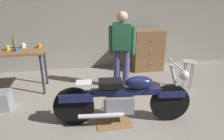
{
  "coord_description": "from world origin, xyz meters",
  "views": [
    {
      "loc": [
        -0.61,
        -2.83,
        1.99
      ],
      "look_at": [
        0.02,
        0.7,
        0.65
      ],
      "focal_mm": 32.82,
      "sensor_mm": 36.0,
      "label": 1
    }
  ],
  "objects_px": {
    "motorcycle": "(124,97)",
    "mug_white_ceramic": "(23,45)",
    "mug_yellow_tall": "(8,48)",
    "shop_stool": "(189,67)",
    "wooden_dresser": "(148,50)",
    "mug_orange_travel": "(39,46)",
    "person_standing": "(122,47)",
    "mug_blue_enamel": "(16,49)",
    "bottle": "(14,44)"
  },
  "relations": [
    {
      "from": "mug_yellow_tall",
      "to": "person_standing",
      "type": "bearing_deg",
      "value": -6.69
    },
    {
      "from": "mug_orange_travel",
      "to": "mug_blue_enamel",
      "type": "bearing_deg",
      "value": -154.95
    },
    {
      "from": "shop_stool",
      "to": "mug_blue_enamel",
      "type": "height_order",
      "value": "mug_blue_enamel"
    },
    {
      "from": "wooden_dresser",
      "to": "mug_orange_travel",
      "type": "height_order",
      "value": "wooden_dresser"
    },
    {
      "from": "shop_stool",
      "to": "wooden_dresser",
      "type": "height_order",
      "value": "wooden_dresser"
    },
    {
      "from": "person_standing",
      "to": "wooden_dresser",
      "type": "bearing_deg",
      "value": -115.04
    },
    {
      "from": "motorcycle",
      "to": "mug_yellow_tall",
      "type": "height_order",
      "value": "mug_yellow_tall"
    },
    {
      "from": "motorcycle",
      "to": "mug_white_ceramic",
      "type": "bearing_deg",
      "value": 141.66
    },
    {
      "from": "mug_yellow_tall",
      "to": "bottle",
      "type": "relative_size",
      "value": 0.46
    },
    {
      "from": "person_standing",
      "to": "shop_stool",
      "type": "distance_m",
      "value": 1.52
    },
    {
      "from": "mug_orange_travel",
      "to": "shop_stool",
      "type": "bearing_deg",
      "value": -12.5
    },
    {
      "from": "mug_yellow_tall",
      "to": "mug_blue_enamel",
      "type": "xyz_separation_m",
      "value": [
        0.19,
        -0.1,
        -0.0
      ]
    },
    {
      "from": "bottle",
      "to": "mug_blue_enamel",
      "type": "bearing_deg",
      "value": -71.99
    },
    {
      "from": "bottle",
      "to": "shop_stool",
      "type": "bearing_deg",
      "value": -12.02
    },
    {
      "from": "motorcycle",
      "to": "person_standing",
      "type": "bearing_deg",
      "value": 84.67
    },
    {
      "from": "motorcycle",
      "to": "mug_yellow_tall",
      "type": "bearing_deg",
      "value": 148.22
    },
    {
      "from": "shop_stool",
      "to": "mug_white_ceramic",
      "type": "height_order",
      "value": "mug_white_ceramic"
    },
    {
      "from": "mug_yellow_tall",
      "to": "mug_white_ceramic",
      "type": "relative_size",
      "value": 0.9
    },
    {
      "from": "mug_yellow_tall",
      "to": "mug_blue_enamel",
      "type": "bearing_deg",
      "value": -28.77
    },
    {
      "from": "motorcycle",
      "to": "shop_stool",
      "type": "xyz_separation_m",
      "value": [
        1.68,
        0.99,
        0.05
      ]
    },
    {
      "from": "wooden_dresser",
      "to": "mug_orange_travel",
      "type": "distance_m",
      "value": 2.79
    },
    {
      "from": "person_standing",
      "to": "mug_blue_enamel",
      "type": "xyz_separation_m",
      "value": [
        -2.15,
        0.17,
        0.03
      ]
    },
    {
      "from": "motorcycle",
      "to": "wooden_dresser",
      "type": "distance_m",
      "value": 2.63
    },
    {
      "from": "mug_blue_enamel",
      "to": "wooden_dresser",
      "type": "bearing_deg",
      "value": 15.03
    },
    {
      "from": "person_standing",
      "to": "mug_orange_travel",
      "type": "xyz_separation_m",
      "value": [
        -1.73,
        0.37,
        0.02
      ]
    },
    {
      "from": "wooden_dresser",
      "to": "mug_orange_travel",
      "type": "xyz_separation_m",
      "value": [
        -2.69,
        -0.64,
        0.4
      ]
    },
    {
      "from": "shop_stool",
      "to": "bottle",
      "type": "xyz_separation_m",
      "value": [
        -3.66,
        0.78,
        0.5
      ]
    },
    {
      "from": "mug_yellow_tall",
      "to": "motorcycle",
      "type": "bearing_deg",
      "value": -37.51
    },
    {
      "from": "mug_yellow_tall",
      "to": "mug_blue_enamel",
      "type": "height_order",
      "value": "mug_yellow_tall"
    },
    {
      "from": "shop_stool",
      "to": "mug_yellow_tall",
      "type": "relative_size",
      "value": 5.75
    },
    {
      "from": "motorcycle",
      "to": "bottle",
      "type": "distance_m",
      "value": 2.72
    },
    {
      "from": "mug_orange_travel",
      "to": "mug_blue_enamel",
      "type": "height_order",
      "value": "mug_blue_enamel"
    },
    {
      "from": "shop_stool",
      "to": "mug_white_ceramic",
      "type": "distance_m",
      "value": 3.6
    },
    {
      "from": "shop_stool",
      "to": "mug_yellow_tall",
      "type": "height_order",
      "value": "mug_yellow_tall"
    },
    {
      "from": "shop_stool",
      "to": "mug_yellow_tall",
      "type": "distance_m",
      "value": 3.83
    },
    {
      "from": "person_standing",
      "to": "bottle",
      "type": "xyz_separation_m",
      "value": [
        -2.25,
        0.45,
        0.07
      ]
    },
    {
      "from": "person_standing",
      "to": "shop_stool",
      "type": "relative_size",
      "value": 2.61
    },
    {
      "from": "person_standing",
      "to": "bottle",
      "type": "relative_size",
      "value": 6.93
    },
    {
      "from": "shop_stool",
      "to": "mug_yellow_tall",
      "type": "bearing_deg",
      "value": 170.89
    },
    {
      "from": "person_standing",
      "to": "mug_blue_enamel",
      "type": "relative_size",
      "value": 15.93
    },
    {
      "from": "motorcycle",
      "to": "mug_white_ceramic",
      "type": "xyz_separation_m",
      "value": [
        -1.81,
        1.75,
        0.5
      ]
    },
    {
      "from": "motorcycle",
      "to": "person_standing",
      "type": "relative_size",
      "value": 1.31
    },
    {
      "from": "shop_stool",
      "to": "mug_orange_travel",
      "type": "relative_size",
      "value": 5.76
    },
    {
      "from": "shop_stool",
      "to": "mug_orange_travel",
      "type": "height_order",
      "value": "mug_orange_travel"
    },
    {
      "from": "mug_blue_enamel",
      "to": "bottle",
      "type": "height_order",
      "value": "bottle"
    },
    {
      "from": "mug_white_ceramic",
      "to": "bottle",
      "type": "bearing_deg",
      "value": 173.36
    },
    {
      "from": "shop_stool",
      "to": "bottle",
      "type": "height_order",
      "value": "bottle"
    },
    {
      "from": "mug_orange_travel",
      "to": "motorcycle",
      "type": "bearing_deg",
      "value": -48.96
    },
    {
      "from": "wooden_dresser",
      "to": "motorcycle",
      "type": "bearing_deg",
      "value": -117.57
    },
    {
      "from": "wooden_dresser",
      "to": "mug_blue_enamel",
      "type": "relative_size",
      "value": 10.49
    }
  ]
}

